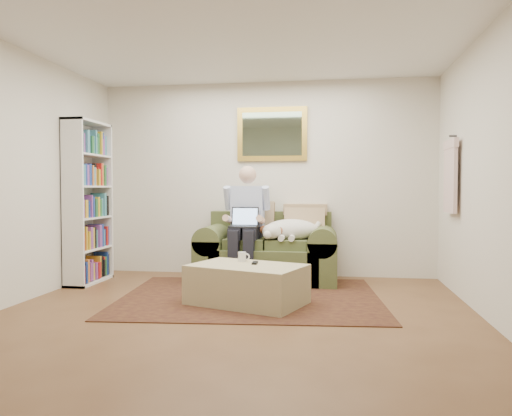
% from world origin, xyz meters
% --- Properties ---
extents(room_shell, '(4.51, 5.00, 2.61)m').
position_xyz_m(room_shell, '(0.00, 0.35, 1.30)').
color(room_shell, brown).
rests_on(room_shell, ground).
extents(rug, '(2.91, 2.41, 0.01)m').
position_xyz_m(rug, '(0.03, 1.05, 0.01)').
color(rug, black).
rests_on(rug, room_shell).
extents(sofa, '(1.73, 0.88, 1.04)m').
position_xyz_m(sofa, '(0.09, 2.03, 0.30)').
color(sofa, brown).
rests_on(sofa, room_shell).
extents(seated_man, '(0.57, 0.82, 1.46)m').
position_xyz_m(seated_man, '(-0.17, 1.87, 0.73)').
color(seated_man, '#8C9AD8').
rests_on(seated_man, sofa).
extents(laptop, '(0.34, 0.27, 0.24)m').
position_xyz_m(laptop, '(-0.17, 1.80, 0.76)').
color(laptop, black).
rests_on(laptop, seated_man).
extents(sleeping_dog, '(0.71, 0.45, 0.26)m').
position_xyz_m(sleeping_dog, '(0.40, 1.94, 0.66)').
color(sleeping_dog, white).
rests_on(sleeping_dog, sofa).
extents(ottoman, '(1.27, 1.03, 0.40)m').
position_xyz_m(ottoman, '(0.05, 0.73, 0.20)').
color(ottoman, '#CDBA88').
rests_on(ottoman, room_shell).
extents(coffee_mug, '(0.08, 0.08, 0.10)m').
position_xyz_m(coffee_mug, '(-0.04, 0.95, 0.45)').
color(coffee_mug, white).
rests_on(coffee_mug, ottoman).
extents(tv_remote, '(0.05, 0.15, 0.02)m').
position_xyz_m(tv_remote, '(0.12, 0.81, 0.41)').
color(tv_remote, black).
rests_on(tv_remote, ottoman).
extents(bookshelf, '(0.28, 0.80, 2.00)m').
position_xyz_m(bookshelf, '(-2.10, 1.60, 1.00)').
color(bookshelf, white).
rests_on(bookshelf, room_shell).
extents(wall_mirror, '(0.94, 0.04, 0.72)m').
position_xyz_m(wall_mirror, '(0.09, 2.47, 1.90)').
color(wall_mirror, gold).
rests_on(wall_mirror, room_shell).
extents(hanging_shirt, '(0.06, 0.52, 0.90)m').
position_xyz_m(hanging_shirt, '(2.19, 1.60, 1.35)').
color(hanging_shirt, beige).
rests_on(hanging_shirt, room_shell).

